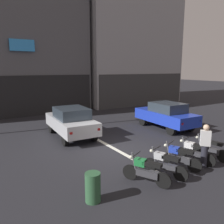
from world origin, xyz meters
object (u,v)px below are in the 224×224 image
at_px(motorcycle_white_row_right_mid, 194,152).
at_px(motorcycle_black_row_rightmost, 209,148).
at_px(trash_bin, 93,187).
at_px(motorcycle_green_row_leftmost, 146,170).
at_px(person_by_motorcycles, 205,146).
at_px(car_blue_parked_kerbside, 166,115).
at_px(car_white_down_street, 57,99).
at_px(motorcycle_silver_row_left_mid, 165,164).
at_px(car_silver_crossing_near, 71,121).
at_px(motorcycle_blue_row_centre, 179,157).

bearing_deg(motorcycle_white_row_right_mid, motorcycle_black_row_rightmost, -2.56).
height_order(motorcycle_white_row_right_mid, trash_bin, motorcycle_white_row_right_mid).
height_order(motorcycle_green_row_leftmost, motorcycle_white_row_right_mid, same).
relative_size(motorcycle_black_row_rightmost, person_by_motorcycles, 0.98).
bearing_deg(car_blue_parked_kerbside, motorcycle_black_row_rightmost, -114.44).
height_order(car_white_down_street, trash_bin, car_white_down_street).
bearing_deg(motorcycle_silver_row_left_mid, car_blue_parked_kerbside, 44.49).
relative_size(car_silver_crossing_near, motorcycle_green_row_leftmost, 2.75).
relative_size(car_blue_parked_kerbside, motorcycle_silver_row_left_mid, 2.60).
bearing_deg(trash_bin, motorcycle_black_row_rightmost, 2.23).
bearing_deg(car_silver_crossing_near, motorcycle_silver_row_left_mid, -81.01).
height_order(car_blue_parked_kerbside, motorcycle_silver_row_left_mid, car_blue_parked_kerbside).
bearing_deg(motorcycle_white_row_right_mid, car_blue_parked_kerbside, 56.52).
bearing_deg(motorcycle_green_row_leftmost, car_blue_parked_kerbside, 39.86).
xyz_separation_m(car_silver_crossing_near, car_white_down_street, (2.46, 9.69, 0.00)).
relative_size(car_white_down_street, person_by_motorcycles, 2.49).
height_order(car_white_down_street, motorcycle_blue_row_centre, car_white_down_street).
distance_m(car_white_down_street, trash_bin, 16.43).
height_order(motorcycle_green_row_leftmost, motorcycle_black_row_rightmost, same).
bearing_deg(motorcycle_black_row_rightmost, person_by_motorcycles, -155.00).
bearing_deg(trash_bin, motorcycle_silver_row_left_mid, 0.86).
bearing_deg(motorcycle_black_row_rightmost, motorcycle_silver_row_left_mid, -176.35).
distance_m(motorcycle_white_row_right_mid, motorcycle_black_row_rightmost, 0.91).
bearing_deg(motorcycle_silver_row_left_mid, person_by_motorcycles, -7.85).
distance_m(car_white_down_street, motorcycle_black_row_rightmost, 15.68).
bearing_deg(motorcycle_green_row_leftmost, car_silver_crossing_near, 90.58).
height_order(motorcycle_black_row_rightmost, person_by_motorcycles, person_by_motorcycles).
relative_size(car_blue_parked_kerbside, motorcycle_white_row_right_mid, 2.57).
bearing_deg(car_silver_crossing_near, trash_bin, -106.70).
distance_m(car_white_down_street, person_by_motorcycles, 16.05).
bearing_deg(motorcycle_blue_row_centre, motorcycle_silver_row_left_mid, -169.02).
distance_m(car_silver_crossing_near, person_by_motorcycles, 6.94).
bearing_deg(car_silver_crossing_near, person_by_motorcycles, -66.45).
distance_m(car_silver_crossing_near, motorcycle_green_row_leftmost, 6.19).
distance_m(motorcycle_black_row_rightmost, trash_bin, 5.53).
height_order(motorcycle_silver_row_left_mid, person_by_motorcycles, person_by_motorcycles).
bearing_deg(trash_bin, motorcycle_white_row_right_mid, 3.17).
height_order(motorcycle_blue_row_centre, person_by_motorcycles, person_by_motorcycles).
height_order(motorcycle_blue_row_centre, motorcycle_white_row_right_mid, same).
xyz_separation_m(motorcycle_green_row_leftmost, motorcycle_blue_row_centre, (1.81, 0.23, 0.00)).
bearing_deg(person_by_motorcycles, motorcycle_green_row_leftmost, 175.89).
xyz_separation_m(car_silver_crossing_near, motorcycle_black_row_rightmost, (3.68, -5.94, -0.43)).
bearing_deg(motorcycle_silver_row_left_mid, motorcycle_blue_row_centre, 10.98).
xyz_separation_m(car_blue_parked_kerbside, car_white_down_street, (-3.27, 11.13, 0.00)).
bearing_deg(trash_bin, motorcycle_blue_row_centre, 3.35).
relative_size(motorcycle_green_row_leftmost, trash_bin, 1.79).
bearing_deg(car_white_down_street, motorcycle_black_row_rightmost, -85.53).
distance_m(car_white_down_street, motorcycle_white_row_right_mid, 15.60).
xyz_separation_m(person_by_motorcycles, trash_bin, (-4.62, 0.21, -0.43)).
distance_m(person_by_motorcycles, trash_bin, 4.65).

